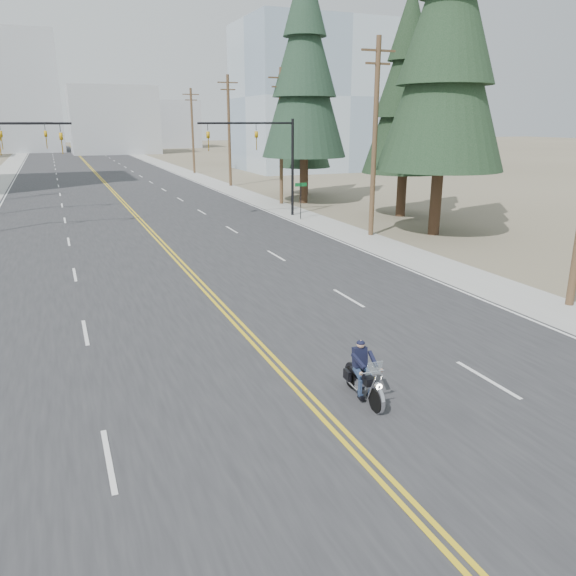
% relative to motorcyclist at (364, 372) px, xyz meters
% --- Properties ---
extents(ground_plane, '(400.00, 400.00, 0.00)m').
position_rel_motorcyclist_xyz_m(ground_plane, '(-1.30, -4.35, -0.76)').
color(ground_plane, '#776D56').
rests_on(ground_plane, ground).
extents(road, '(20.00, 200.00, 0.01)m').
position_rel_motorcyclist_xyz_m(road, '(-1.30, 65.65, -0.75)').
color(road, '#303033').
rests_on(road, ground).
extents(sidewalk_right, '(3.00, 200.00, 0.01)m').
position_rel_motorcyclist_xyz_m(sidewalk_right, '(10.20, 65.65, -0.75)').
color(sidewalk_right, '#A5A5A0').
rests_on(sidewalk_right, ground).
extents(traffic_mast_right, '(7.10, 0.26, 7.00)m').
position_rel_motorcyclist_xyz_m(traffic_mast_right, '(7.68, 27.65, 4.18)').
color(traffic_mast_right, black).
rests_on(traffic_mast_right, ground).
extents(street_sign, '(0.90, 0.06, 2.62)m').
position_rel_motorcyclist_xyz_m(street_sign, '(9.50, 25.65, 1.04)').
color(street_sign, black).
rests_on(street_sign, ground).
extents(utility_pole_b, '(2.20, 0.30, 11.50)m').
position_rel_motorcyclist_xyz_m(utility_pole_b, '(11.20, 18.65, 5.23)').
color(utility_pole_b, brown).
rests_on(utility_pole_b, ground).
extents(utility_pole_c, '(2.20, 0.30, 11.00)m').
position_rel_motorcyclist_xyz_m(utility_pole_c, '(11.20, 33.65, 4.97)').
color(utility_pole_c, brown).
rests_on(utility_pole_c, ground).
extents(utility_pole_d, '(2.20, 0.30, 11.50)m').
position_rel_motorcyclist_xyz_m(utility_pole_d, '(11.20, 48.65, 5.23)').
color(utility_pole_d, brown).
rests_on(utility_pole_d, ground).
extents(utility_pole_e, '(2.20, 0.30, 11.00)m').
position_rel_motorcyclist_xyz_m(utility_pole_e, '(11.20, 65.65, 4.97)').
color(utility_pole_e, brown).
rests_on(utility_pole_e, ground).
extents(glass_building, '(24.00, 16.00, 20.00)m').
position_rel_motorcyclist_xyz_m(glass_building, '(30.70, 65.65, 9.24)').
color(glass_building, '#9EB5CC').
rests_on(glass_building, ground).
extents(haze_bldg_b, '(18.00, 14.00, 14.00)m').
position_rel_motorcyclist_xyz_m(haze_bldg_b, '(6.70, 120.65, 6.24)').
color(haze_bldg_b, '#ADB2B7').
rests_on(haze_bldg_b, ground).
extents(haze_bldg_c, '(16.00, 12.00, 18.00)m').
position_rel_motorcyclist_xyz_m(haze_bldg_c, '(38.70, 105.65, 8.24)').
color(haze_bldg_c, '#B7BCC6').
rests_on(haze_bldg_c, ground).
extents(haze_bldg_d, '(20.00, 15.00, 26.00)m').
position_rel_motorcyclist_xyz_m(haze_bldg_d, '(-13.30, 135.65, 12.24)').
color(haze_bldg_d, '#ADB2B7').
rests_on(haze_bldg_d, ground).
extents(haze_bldg_e, '(14.00, 14.00, 12.00)m').
position_rel_motorcyclist_xyz_m(haze_bldg_e, '(23.70, 145.65, 5.24)').
color(haze_bldg_e, '#B7BCC6').
rests_on(haze_bldg_e, ground).
extents(motorcyclist, '(0.94, 1.99, 1.52)m').
position_rel_motorcyclist_xyz_m(motorcyclist, '(0.00, 0.00, 0.00)').
color(motorcyclist, black).
rests_on(motorcyclist, ground).
extents(conifer_near, '(7.51, 7.51, 19.89)m').
position_rel_motorcyclist_xyz_m(conifer_near, '(15.00, 17.40, 10.66)').
color(conifer_near, '#382619').
rests_on(conifer_near, ground).
extents(conifer_mid, '(5.99, 5.99, 15.97)m').
position_rel_motorcyclist_xyz_m(conifer_mid, '(17.05, 24.26, 8.41)').
color(conifer_mid, '#382619').
rests_on(conifer_mid, ground).
extents(conifer_tall, '(7.07, 7.07, 19.63)m').
position_rel_motorcyclist_xyz_m(conifer_tall, '(13.19, 33.42, 10.52)').
color(conifer_tall, '#382619').
rests_on(conifer_tall, ground).
extents(conifer_far, '(4.88, 4.88, 13.06)m').
position_rel_motorcyclist_xyz_m(conifer_far, '(15.64, 38.73, 6.74)').
color(conifer_far, '#382619').
rests_on(conifer_far, ground).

